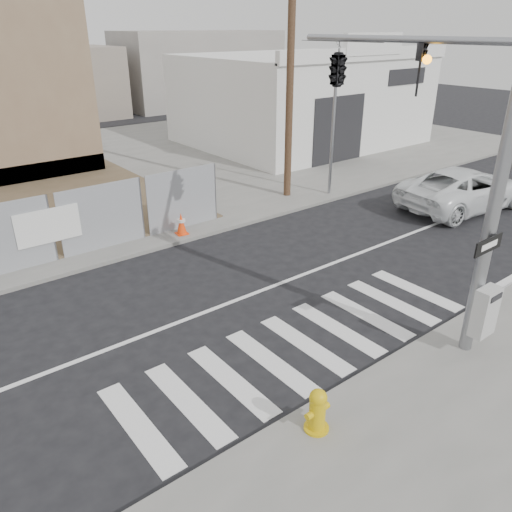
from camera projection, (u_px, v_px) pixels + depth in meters
ground at (238, 300)px, 12.74m from camera, size 100.00×100.00×0.00m
sidewalk_far at (56, 178)px, 22.71m from camera, size 50.00×20.00×0.12m
signal_pole at (385, 107)px, 10.67m from camera, size 0.96×5.87×7.00m
far_signal_pole at (334, 109)px, 19.04m from camera, size 0.16×0.20×5.60m
concrete_wall_right at (31, 103)px, 21.10m from camera, size 5.50×1.30×8.00m
auto_shop at (300, 99)px, 28.77m from camera, size 12.00×10.20×5.95m
utility_pole_right at (291, 61)px, 18.12m from camera, size 1.60×0.28×10.00m
fire_hydrant at (317, 410)px, 8.33m from camera, size 0.50×0.45×0.82m
suv at (465, 189)px, 18.83m from camera, size 5.80×3.16×1.54m
traffic_cone_d at (181, 224)px, 16.31m from camera, size 0.41×0.41×0.73m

